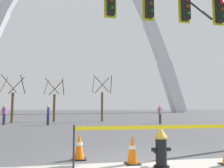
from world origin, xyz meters
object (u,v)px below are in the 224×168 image
object	(u,v)px
pedestrian_walking_right	(48,115)
traffic_cone_curb_edge	(79,146)
pedestrian_walking_left	(160,114)
traffic_signal_gantry	(197,26)
fire_hydrant	(161,147)
traffic_cone_by_hydrant	(132,150)
monument_arch	(80,30)
pedestrian_standing_center	(4,115)

from	to	relation	value
pedestrian_walking_right	traffic_cone_curb_edge	bearing A→B (deg)	-80.79
pedestrian_walking_left	pedestrian_walking_right	xyz separation A→B (m)	(-9.34, -0.07, 0.00)
traffic_signal_gantry	pedestrian_walking_right	distance (m)	13.49
pedestrian_walking_right	fire_hydrant	bearing A→B (deg)	-74.14
traffic_cone_by_hydrant	pedestrian_walking_right	xyz separation A→B (m)	(-3.31, 13.25, 0.46)
fire_hydrant	traffic_cone_by_hydrant	size ratio (longest dim) A/B	1.36
traffic_cone_by_hydrant	monument_arch	distance (m)	57.11
traffic_signal_gantry	fire_hydrant	bearing A→B (deg)	-136.24
traffic_signal_gantry	pedestrian_walking_left	size ratio (longest dim) A/B	4.92
pedestrian_walking_left	pedestrian_walking_right	bearing A→B (deg)	-179.58
traffic_cone_curb_edge	pedestrian_standing_center	world-z (taller)	pedestrian_standing_center
traffic_cone_curb_edge	pedestrian_walking_left	world-z (taller)	pedestrian_walking_left
fire_hydrant	traffic_cone_curb_edge	bearing A→B (deg)	147.63
fire_hydrant	traffic_cone_curb_edge	xyz separation A→B (m)	(-1.86, 1.18, -0.11)
fire_hydrant	pedestrian_standing_center	size ratio (longest dim) A/B	0.62
traffic_cone_by_hydrant	traffic_signal_gantry	world-z (taller)	traffic_signal_gantry
traffic_signal_gantry	pedestrian_standing_center	size ratio (longest dim) A/B	4.92
traffic_cone_by_hydrant	pedestrian_standing_center	xyz separation A→B (m)	(-6.80, 14.08, 0.46)
pedestrian_walking_left	pedestrian_standing_center	xyz separation A→B (m)	(-12.83, 0.76, 0.00)
traffic_signal_gantry	pedestrian_standing_center	world-z (taller)	traffic_signal_gantry
traffic_cone_curb_edge	monument_arch	world-z (taller)	monument_arch
traffic_cone_curb_edge	pedestrian_walking_right	world-z (taller)	pedestrian_walking_right
pedestrian_walking_right	traffic_cone_by_hydrant	bearing A→B (deg)	-75.97
fire_hydrant	traffic_signal_gantry	size ratio (longest dim) A/B	0.13
monument_arch	pedestrian_walking_right	world-z (taller)	monument_arch
monument_arch	pedestrian_standing_center	distance (m)	44.69
pedestrian_walking_left	pedestrian_walking_right	size ratio (longest dim) A/B	1.00
traffic_cone_curb_edge	pedestrian_walking_right	distance (m)	12.68
pedestrian_standing_center	traffic_cone_curb_edge	bearing A→B (deg)	-67.54
traffic_cone_curb_edge	pedestrian_standing_center	distance (m)	14.44
traffic_signal_gantry	monument_arch	world-z (taller)	monument_arch
traffic_signal_gantry	monument_arch	bearing A→B (deg)	93.05
traffic_signal_gantry	pedestrian_walking_left	distance (m)	12.36
pedestrian_walking_right	pedestrian_standing_center	bearing A→B (deg)	166.64
pedestrian_standing_center	pedestrian_walking_right	xyz separation A→B (m)	(3.48, -0.83, 0.00)
traffic_cone_curb_edge	pedestrian_walking_left	size ratio (longest dim) A/B	0.46
pedestrian_walking_right	pedestrian_walking_left	bearing A→B (deg)	0.42
fire_hydrant	pedestrian_standing_center	world-z (taller)	pedestrian_standing_center
traffic_cone_curb_edge	traffic_signal_gantry	world-z (taller)	traffic_signal_gantry
traffic_cone_by_hydrant	pedestrian_walking_right	size ratio (longest dim) A/B	0.46
monument_arch	pedestrian_standing_center	world-z (taller)	monument_arch
fire_hydrant	pedestrian_walking_right	size ratio (longest dim) A/B	0.62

